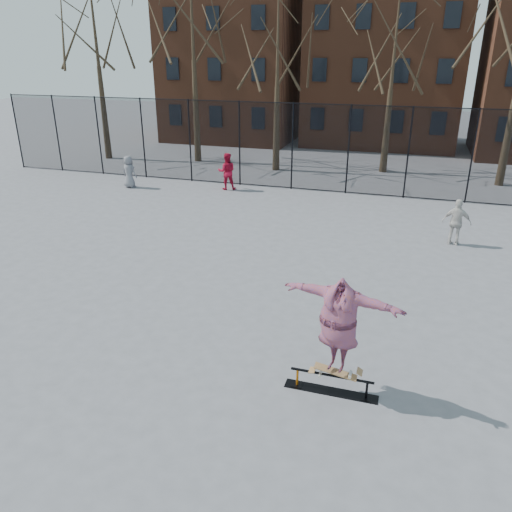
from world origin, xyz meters
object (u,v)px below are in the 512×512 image
(skater, at_px, (339,328))
(skate_rail, at_px, (331,385))
(skateboard, at_px, (335,373))
(bystander_red, at_px, (227,171))
(bystander_white, at_px, (457,222))
(bystander_grey, at_px, (129,172))

(skater, bearing_deg, skate_rail, -167.80)
(skateboard, distance_m, bystander_red, 15.59)
(skateboard, height_order, bystander_red, bystander_red)
(bystander_red, height_order, bystander_white, bystander_red)
(bystander_white, bearing_deg, skater, 82.31)
(bystander_grey, height_order, bystander_white, bystander_white)
(skateboard, xyz_separation_m, bystander_grey, (-11.99, 12.66, 0.31))
(skate_rail, distance_m, bystander_grey, 17.40)
(bystander_red, bearing_deg, bystander_grey, -7.42)
(skateboard, relative_size, bystander_white, 0.56)
(bystander_grey, distance_m, bystander_white, 15.00)
(skateboard, height_order, bystander_white, bystander_white)
(bystander_grey, bearing_deg, skater, 143.42)
(skate_rail, relative_size, bystander_grey, 1.20)
(bystander_red, bearing_deg, skater, 97.75)
(skateboard, bearing_deg, bystander_white, 74.21)
(skateboard, xyz_separation_m, bystander_white, (2.61, 9.22, 0.34))
(skateboard, height_order, skater, skater)
(skate_rail, distance_m, bystander_white, 9.62)
(skateboard, xyz_separation_m, skater, (0.00, 0.00, 1.00))
(bystander_grey, xyz_separation_m, bystander_white, (14.60, -3.44, 0.03))
(skate_rail, distance_m, skateboard, 0.30)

